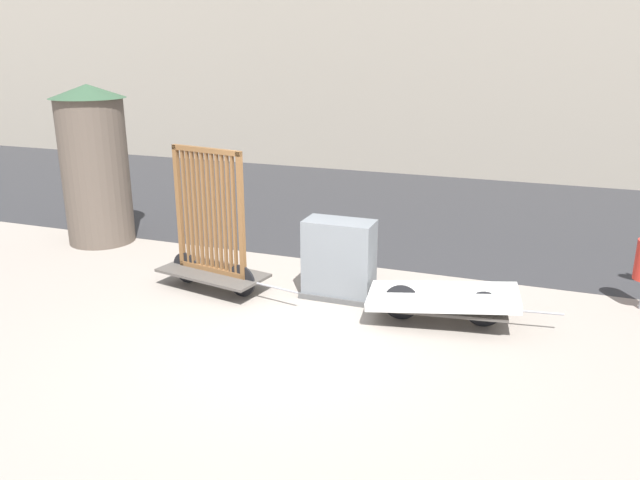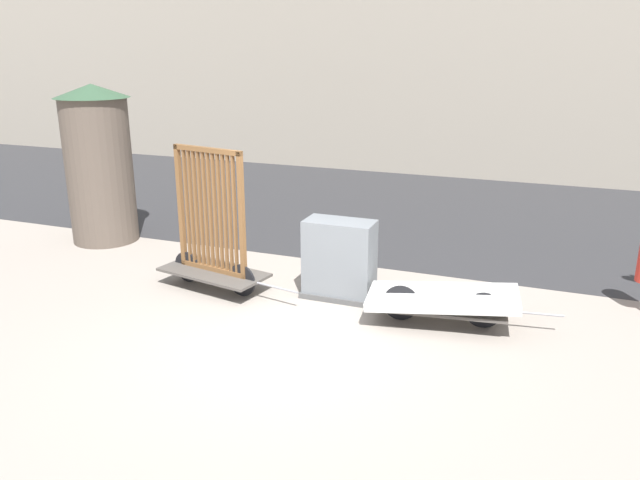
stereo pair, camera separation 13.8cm
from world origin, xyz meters
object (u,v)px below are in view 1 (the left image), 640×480
object	(u,v)px
utility_cabinet	(339,262)
advertising_column	(95,164)
bike_cart_with_mattress	(443,299)
bike_cart_with_bedframe	(211,243)

from	to	relation	value
utility_cabinet	advertising_column	distance (m)	5.19
utility_cabinet	advertising_column	bearing A→B (deg)	168.40
bike_cart_with_mattress	advertising_column	distance (m)	6.81
bike_cart_with_bedframe	advertising_column	bearing A→B (deg)	166.82
utility_cabinet	bike_cart_with_mattress	bearing A→B (deg)	-13.69
bike_cart_with_bedframe	bike_cart_with_mattress	xyz separation A→B (m)	(3.42, 0.00, -0.39)
utility_cabinet	advertising_column	size ratio (longest dim) A/B	0.40
bike_cart_with_bedframe	advertising_column	xyz separation A→B (m)	(-3.14, 1.41, 0.73)
bike_cart_with_bedframe	utility_cabinet	distance (m)	1.91
advertising_column	bike_cart_with_bedframe	bearing A→B (deg)	-24.13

